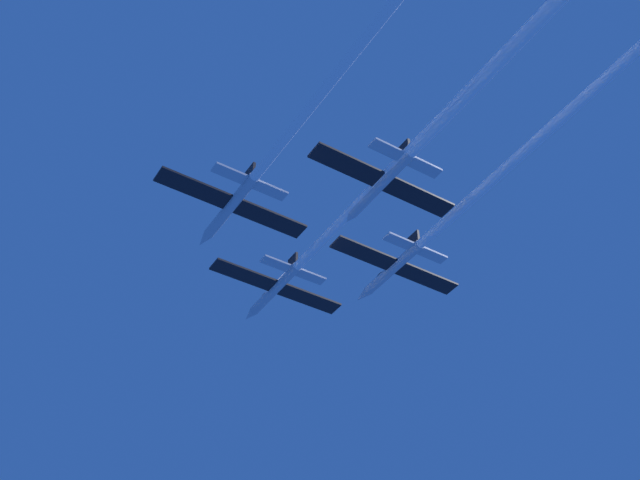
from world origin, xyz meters
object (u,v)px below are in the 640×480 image
jet_left_wing (307,110)px  jet_slot (472,91)px  jet_right_wing (493,179)px  jet_lead (348,214)px

jet_left_wing → jet_slot: (12.64, -10.12, 0.74)m
jet_left_wing → jet_right_wing: (23.10, -1.35, 1.47)m
jet_lead → jet_left_wing: jet_lead is taller
jet_left_wing → jet_right_wing: size_ratio=0.92×
jet_lead → jet_slot: 21.62m
jet_right_wing → jet_slot: jet_right_wing is taller
jet_right_wing → jet_slot: (-10.47, -8.77, -0.72)m
jet_right_wing → jet_left_wing: bearing=176.7°
jet_left_wing → jet_slot: bearing=-38.7°
jet_lead → jet_left_wing: (-12.41, -11.50, -0.95)m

